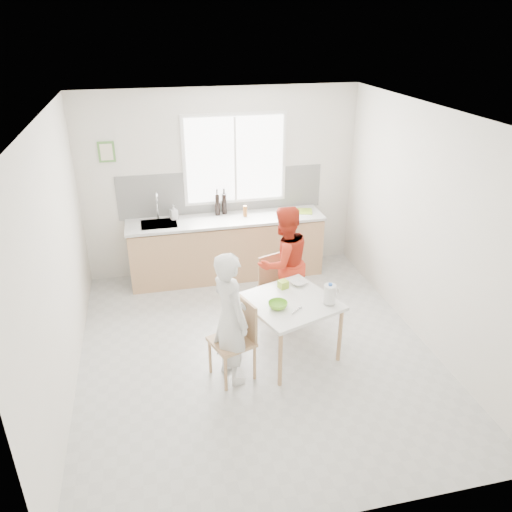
{
  "coord_description": "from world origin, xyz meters",
  "views": [
    {
      "loc": [
        -1.06,
        -4.68,
        3.53
      ],
      "look_at": [
        0.05,
        0.2,
        1.13
      ],
      "focal_mm": 35.0,
      "sensor_mm": 36.0,
      "label": 1
    }
  ],
  "objects_px": {
    "chair_left": "(237,336)",
    "wine_bottle_b": "(224,204)",
    "dining_table": "(290,306)",
    "chair_far": "(275,283)",
    "bowl_white": "(299,283)",
    "person_red": "(284,263)",
    "bowl_green": "(278,305)",
    "milk_jug": "(330,294)",
    "wine_bottle_a": "(217,205)",
    "person_white": "(230,318)"
  },
  "relations": [
    {
      "from": "chair_left",
      "to": "wine_bottle_b",
      "type": "xyz_separation_m",
      "value": [
        0.3,
        2.5,
        0.58
      ]
    },
    {
      "from": "dining_table",
      "to": "wine_bottle_b",
      "type": "relative_size",
      "value": 3.9
    },
    {
      "from": "chair_far",
      "to": "bowl_white",
      "type": "bearing_deg",
      "value": -95.09
    },
    {
      "from": "dining_table",
      "to": "bowl_white",
      "type": "height_order",
      "value": "bowl_white"
    },
    {
      "from": "person_red",
      "to": "bowl_green",
      "type": "relative_size",
      "value": 7.08
    },
    {
      "from": "dining_table",
      "to": "milk_jug",
      "type": "relative_size",
      "value": 5.01
    },
    {
      "from": "chair_far",
      "to": "wine_bottle_b",
      "type": "bearing_deg",
      "value": 86.81
    },
    {
      "from": "milk_jug",
      "to": "wine_bottle_a",
      "type": "xyz_separation_m",
      "value": [
        -0.85,
        2.4,
        0.25
      ]
    },
    {
      "from": "chair_far",
      "to": "person_white",
      "type": "bearing_deg",
      "value": -143.81
    },
    {
      "from": "dining_table",
      "to": "chair_left",
      "type": "xyz_separation_m",
      "value": [
        -0.64,
        -0.23,
        -0.14
      ]
    },
    {
      "from": "person_white",
      "to": "wine_bottle_a",
      "type": "height_order",
      "value": "person_white"
    },
    {
      "from": "bowl_green",
      "to": "milk_jug",
      "type": "bearing_deg",
      "value": -4.46
    },
    {
      "from": "bowl_white",
      "to": "wine_bottle_a",
      "type": "distance_m",
      "value": 2.05
    },
    {
      "from": "dining_table",
      "to": "bowl_green",
      "type": "relative_size",
      "value": 5.54
    },
    {
      "from": "person_red",
      "to": "person_white",
      "type": "bearing_deg",
      "value": 31.79
    },
    {
      "from": "milk_jug",
      "to": "person_white",
      "type": "bearing_deg",
      "value": 165.43
    },
    {
      "from": "dining_table",
      "to": "wine_bottle_a",
      "type": "distance_m",
      "value": 2.33
    },
    {
      "from": "chair_left",
      "to": "milk_jug",
      "type": "relative_size",
      "value": 3.8
    },
    {
      "from": "person_red",
      "to": "wine_bottle_a",
      "type": "height_order",
      "value": "person_red"
    },
    {
      "from": "chair_far",
      "to": "wine_bottle_b",
      "type": "relative_size",
      "value": 2.7
    },
    {
      "from": "person_white",
      "to": "wine_bottle_b",
      "type": "relative_size",
      "value": 4.93
    },
    {
      "from": "wine_bottle_a",
      "to": "bowl_green",
      "type": "bearing_deg",
      "value": -83.24
    },
    {
      "from": "bowl_green",
      "to": "chair_far",
      "type": "bearing_deg",
      "value": 76.81
    },
    {
      "from": "dining_table",
      "to": "bowl_white",
      "type": "xyz_separation_m",
      "value": [
        0.2,
        0.34,
        0.1
      ]
    },
    {
      "from": "person_white",
      "to": "bowl_green",
      "type": "relative_size",
      "value": 7.0
    },
    {
      "from": "bowl_green",
      "to": "wine_bottle_b",
      "type": "xyz_separation_m",
      "value": [
        -0.17,
        2.39,
        0.33
      ]
    },
    {
      "from": "milk_jug",
      "to": "wine_bottle_b",
      "type": "xyz_separation_m",
      "value": [
        -0.74,
        2.44,
        0.24
      ]
    },
    {
      "from": "person_white",
      "to": "milk_jug",
      "type": "relative_size",
      "value": 6.33
    },
    {
      "from": "bowl_green",
      "to": "bowl_white",
      "type": "height_order",
      "value": "bowl_green"
    },
    {
      "from": "dining_table",
      "to": "bowl_green",
      "type": "distance_m",
      "value": 0.23
    },
    {
      "from": "person_red",
      "to": "wine_bottle_b",
      "type": "xyz_separation_m",
      "value": [
        -0.51,
        1.44,
        0.32
      ]
    },
    {
      "from": "chair_left",
      "to": "milk_jug",
      "type": "bearing_deg",
      "value": 74.39
    },
    {
      "from": "wine_bottle_b",
      "to": "milk_jug",
      "type": "bearing_deg",
      "value": -73.05
    },
    {
      "from": "person_white",
      "to": "bowl_green",
      "type": "bearing_deg",
      "value": -95.11
    },
    {
      "from": "chair_left",
      "to": "bowl_white",
      "type": "height_order",
      "value": "chair_left"
    },
    {
      "from": "dining_table",
      "to": "bowl_white",
      "type": "relative_size",
      "value": 6.12
    },
    {
      "from": "milk_jug",
      "to": "chair_far",
      "type": "bearing_deg",
      "value": 88.6
    },
    {
      "from": "person_red",
      "to": "milk_jug",
      "type": "xyz_separation_m",
      "value": [
        0.24,
        -1.0,
        0.08
      ]
    },
    {
      "from": "bowl_white",
      "to": "milk_jug",
      "type": "bearing_deg",
      "value": -68.11
    },
    {
      "from": "chair_left",
      "to": "milk_jug",
      "type": "height_order",
      "value": "milk_jug"
    },
    {
      "from": "wine_bottle_a",
      "to": "milk_jug",
      "type": "bearing_deg",
      "value": -70.51
    },
    {
      "from": "chair_left",
      "to": "bowl_white",
      "type": "distance_m",
      "value": 1.04
    },
    {
      "from": "wine_bottle_b",
      "to": "wine_bottle_a",
      "type": "bearing_deg",
      "value": -162.35
    },
    {
      "from": "dining_table",
      "to": "wine_bottle_a",
      "type": "height_order",
      "value": "wine_bottle_a"
    },
    {
      "from": "bowl_white",
      "to": "milk_jug",
      "type": "relative_size",
      "value": 0.82
    },
    {
      "from": "person_white",
      "to": "bowl_green",
      "type": "height_order",
      "value": "person_white"
    },
    {
      "from": "chair_far",
      "to": "wine_bottle_a",
      "type": "distance_m",
      "value": 1.59
    },
    {
      "from": "bowl_green",
      "to": "wine_bottle_a",
      "type": "bearing_deg",
      "value": 96.76
    },
    {
      "from": "chair_far",
      "to": "person_white",
      "type": "distance_m",
      "value": 1.4
    },
    {
      "from": "dining_table",
      "to": "bowl_green",
      "type": "xyz_separation_m",
      "value": [
        -0.17,
        -0.11,
        0.11
      ]
    }
  ]
}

